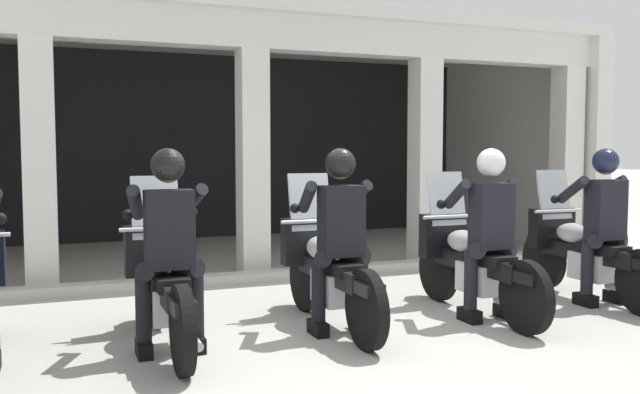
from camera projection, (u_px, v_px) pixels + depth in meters
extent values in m
plane|color=#A8A59E|center=(245.00, 272.00, 8.65)|extent=(80.00, 80.00, 0.00)
cube|color=black|center=(193.00, 147.00, 11.99)|extent=(10.86, 0.24, 3.24)
cube|color=silver|center=(252.00, 32.00, 8.29)|extent=(10.86, 0.36, 0.44)
cube|color=silver|center=(217.00, 32.00, 10.00)|extent=(10.86, 4.44, 0.16)
cube|color=silver|center=(511.00, 147.00, 12.07)|extent=(0.30, 4.44, 3.24)
cube|color=silver|center=(39.00, 165.00, 7.50)|extent=(0.35, 0.36, 2.80)
cube|color=silver|center=(253.00, 163.00, 8.40)|extent=(0.35, 0.36, 2.80)
cube|color=silver|center=(425.00, 162.00, 9.31)|extent=(0.35, 0.36, 2.80)
cube|color=silver|center=(566.00, 161.00, 10.21)|extent=(0.35, 0.36, 2.80)
cube|color=#B7B5AD|center=(265.00, 276.00, 8.03)|extent=(10.46, 0.24, 0.12)
sphere|color=black|center=(1.00, 219.00, 5.10)|extent=(0.09, 0.09, 0.09)
cylinder|color=black|center=(154.00, 291.00, 5.97)|extent=(0.09, 0.64, 0.64)
cylinder|color=black|center=(182.00, 330.00, 4.67)|extent=(0.09, 0.64, 0.64)
cube|color=black|center=(154.00, 268.00, 5.96)|extent=(0.14, 0.44, 0.08)
cube|color=silver|center=(167.00, 303.00, 5.27)|extent=(0.28, 0.44, 0.28)
cube|color=black|center=(166.00, 286.00, 5.31)|extent=(0.18, 1.24, 0.16)
ellipsoid|color=#B2B2B7|center=(162.00, 259.00, 5.50)|extent=(0.26, 0.48, 0.22)
cube|color=black|center=(170.00, 281.00, 5.14)|extent=(0.24, 0.52, 0.10)
cube|color=black|center=(180.00, 303.00, 4.72)|extent=(0.16, 0.48, 0.10)
cylinder|color=silver|center=(155.00, 265.00, 5.90)|extent=(0.05, 0.24, 0.53)
cube|color=black|center=(155.00, 250.00, 5.83)|extent=(0.52, 0.16, 0.44)
sphere|color=silver|center=(154.00, 246.00, 5.92)|extent=(0.18, 0.18, 0.18)
cube|color=silver|center=(155.00, 207.00, 5.79)|extent=(0.40, 0.14, 0.54)
cylinder|color=silver|center=(157.00, 229.00, 5.73)|extent=(0.62, 0.04, 0.04)
cylinder|color=silver|center=(192.00, 337.00, 5.00)|extent=(0.07, 0.55, 0.07)
cube|color=black|center=(169.00, 229.00, 5.09)|extent=(0.36, 0.22, 0.60)
cube|color=#591414|center=(167.00, 225.00, 5.20)|extent=(0.05, 0.02, 0.32)
sphere|color=#936B51|center=(168.00, 169.00, 5.08)|extent=(0.21, 0.21, 0.21)
sphere|color=black|center=(168.00, 165.00, 5.07)|extent=(0.26, 0.26, 0.26)
cylinder|color=black|center=(188.00, 268.00, 5.18)|extent=(0.26, 0.29, 0.17)
cylinder|color=black|center=(196.00, 303.00, 5.22)|extent=(0.12, 0.12, 0.53)
cube|color=black|center=(196.00, 343.00, 5.26)|extent=(0.11, 0.26, 0.12)
cylinder|color=black|center=(151.00, 271.00, 5.08)|extent=(0.26, 0.29, 0.17)
cylinder|color=black|center=(143.00, 307.00, 5.08)|extent=(0.12, 0.12, 0.53)
cube|color=black|center=(144.00, 349.00, 5.11)|extent=(0.11, 0.26, 0.12)
cylinder|color=black|center=(192.00, 201.00, 5.37)|extent=(0.19, 0.48, 0.31)
sphere|color=black|center=(192.00, 213.00, 5.59)|extent=(0.09, 0.09, 0.09)
cylinder|color=black|center=(136.00, 203.00, 5.21)|extent=(0.19, 0.48, 0.31)
sphere|color=black|center=(128.00, 215.00, 5.40)|extent=(0.09, 0.09, 0.09)
cylinder|color=black|center=(305.00, 278.00, 6.56)|extent=(0.09, 0.64, 0.64)
cylinder|color=black|center=(366.00, 310.00, 5.27)|extent=(0.09, 0.64, 0.64)
cube|color=black|center=(305.00, 257.00, 6.55)|extent=(0.14, 0.44, 0.08)
cube|color=silver|center=(334.00, 288.00, 5.87)|extent=(0.28, 0.44, 0.28)
cube|color=black|center=(332.00, 272.00, 5.90)|extent=(0.18, 1.24, 0.16)
ellipsoid|color=#B2B2B7|center=(323.00, 248.00, 6.09)|extent=(0.26, 0.48, 0.22)
cube|color=black|center=(340.00, 267.00, 5.73)|extent=(0.24, 0.52, 0.10)
cube|color=black|center=(363.00, 286.00, 5.31)|extent=(0.16, 0.48, 0.10)
cylinder|color=silver|center=(307.00, 255.00, 6.49)|extent=(0.05, 0.24, 0.53)
cube|color=black|center=(309.00, 241.00, 6.43)|extent=(0.52, 0.16, 0.44)
sphere|color=silver|center=(305.00, 238.00, 6.52)|extent=(0.18, 0.18, 0.18)
cube|color=silver|center=(310.00, 202.00, 6.38)|extent=(0.40, 0.14, 0.54)
cylinder|color=silver|center=(313.00, 221.00, 6.32)|extent=(0.62, 0.04, 0.04)
cylinder|color=silver|center=(364.00, 317.00, 5.60)|extent=(0.07, 0.55, 0.07)
cube|color=black|center=(341.00, 221.00, 5.68)|extent=(0.36, 0.22, 0.60)
cube|color=#14193F|center=(336.00, 217.00, 5.79)|extent=(0.05, 0.02, 0.32)
sphere|color=#936B51|center=(340.00, 167.00, 5.67)|extent=(0.21, 0.21, 0.21)
sphere|color=black|center=(340.00, 164.00, 5.67)|extent=(0.26, 0.26, 0.26)
cylinder|color=black|center=(355.00, 256.00, 5.78)|extent=(0.26, 0.29, 0.17)
cylinder|color=black|center=(361.00, 287.00, 5.82)|extent=(0.12, 0.12, 0.53)
cube|color=black|center=(361.00, 324.00, 5.85)|extent=(0.11, 0.26, 0.12)
cylinder|color=black|center=(325.00, 258.00, 5.67)|extent=(0.26, 0.29, 0.17)
cylinder|color=black|center=(318.00, 291.00, 5.67)|extent=(0.12, 0.12, 0.53)
cube|color=black|center=(318.00, 328.00, 5.70)|extent=(0.11, 0.26, 0.12)
cylinder|color=black|center=(354.00, 196.00, 5.96)|extent=(0.19, 0.48, 0.31)
sphere|color=black|center=(348.00, 206.00, 6.18)|extent=(0.09, 0.09, 0.09)
cylinder|color=black|center=(307.00, 197.00, 5.80)|extent=(0.19, 0.48, 0.31)
sphere|color=black|center=(295.00, 208.00, 5.99)|extent=(0.09, 0.09, 0.09)
cylinder|color=black|center=(438.00, 270.00, 7.00)|extent=(0.09, 0.64, 0.64)
cylinder|color=black|center=(526.00, 297.00, 5.70)|extent=(0.09, 0.64, 0.64)
cube|color=black|center=(438.00, 250.00, 6.99)|extent=(0.14, 0.44, 0.08)
cube|color=silver|center=(481.00, 278.00, 6.30)|extent=(0.28, 0.44, 0.28)
cube|color=black|center=(478.00, 263.00, 6.34)|extent=(0.18, 1.24, 0.16)
ellipsoid|color=#B2B2B7|center=(465.00, 242.00, 6.53)|extent=(0.26, 0.48, 0.22)
cube|color=black|center=(489.00, 259.00, 6.17)|extent=(0.24, 0.52, 0.10)
cube|color=black|center=(522.00, 276.00, 5.75)|extent=(0.16, 0.48, 0.10)
cylinder|color=silver|center=(442.00, 248.00, 6.93)|extent=(0.05, 0.24, 0.53)
cube|color=black|center=(445.00, 235.00, 6.86)|extent=(0.52, 0.16, 0.44)
sphere|color=silver|center=(440.00, 232.00, 6.96)|extent=(0.18, 0.18, 0.18)
cube|color=silver|center=(446.00, 199.00, 6.82)|extent=(0.40, 0.14, 0.54)
cylinder|color=silver|center=(451.00, 217.00, 6.76)|extent=(0.62, 0.04, 0.04)
cylinder|color=silver|center=(515.00, 305.00, 6.04)|extent=(0.07, 0.55, 0.07)
cube|color=black|center=(491.00, 216.00, 6.12)|extent=(0.36, 0.22, 0.60)
cube|color=#591414|center=(484.00, 212.00, 6.23)|extent=(0.05, 0.02, 0.32)
sphere|color=#936B51|center=(491.00, 166.00, 6.11)|extent=(0.21, 0.21, 0.21)
sphere|color=silver|center=(491.00, 163.00, 6.11)|extent=(0.26, 0.26, 0.26)
cylinder|color=black|center=(502.00, 248.00, 6.21)|extent=(0.26, 0.29, 0.17)
cylinder|color=black|center=(507.00, 277.00, 6.25)|extent=(0.12, 0.12, 0.53)
cube|color=black|center=(506.00, 311.00, 6.29)|extent=(0.11, 0.26, 0.12)
cylinder|color=black|center=(477.00, 250.00, 6.11)|extent=(0.26, 0.29, 0.17)
cylinder|color=black|center=(471.00, 280.00, 6.11)|extent=(0.12, 0.12, 0.53)
cube|color=black|center=(469.00, 315.00, 6.14)|extent=(0.11, 0.26, 0.12)
cylinder|color=black|center=(497.00, 193.00, 6.40)|extent=(0.19, 0.48, 0.31)
sphere|color=black|center=(487.00, 203.00, 6.62)|extent=(0.09, 0.09, 0.09)
cylinder|color=black|center=(457.00, 194.00, 6.24)|extent=(0.19, 0.48, 0.31)
sphere|color=black|center=(441.00, 204.00, 6.43)|extent=(0.09, 0.09, 0.09)
cylinder|color=black|center=(544.00, 260.00, 7.63)|extent=(0.09, 0.64, 0.64)
cube|color=black|center=(544.00, 242.00, 7.61)|extent=(0.14, 0.44, 0.08)
cube|color=silver|center=(593.00, 266.00, 6.93)|extent=(0.28, 0.44, 0.28)
cube|color=black|center=(590.00, 253.00, 6.97)|extent=(0.18, 1.24, 0.16)
ellipsoid|color=#B2B2B7|center=(575.00, 233.00, 7.16)|extent=(0.26, 0.48, 0.22)
cube|color=black|center=(603.00, 249.00, 6.80)|extent=(0.24, 0.52, 0.10)
cube|color=black|center=(640.00, 263.00, 6.37)|extent=(0.16, 0.48, 0.10)
cylinder|color=silver|center=(548.00, 240.00, 7.56)|extent=(0.05, 0.24, 0.53)
cube|color=black|center=(552.00, 228.00, 7.49)|extent=(0.52, 0.16, 0.44)
sphere|color=silver|center=(546.00, 225.00, 7.58)|extent=(0.18, 0.18, 0.18)
cube|color=silver|center=(554.00, 194.00, 7.45)|extent=(0.40, 0.14, 0.54)
cylinder|color=silver|center=(558.00, 211.00, 7.38)|extent=(0.62, 0.04, 0.04)
cylinder|color=silver|center=(628.00, 291.00, 6.66)|extent=(0.07, 0.55, 0.07)
cube|color=black|center=(606.00, 210.00, 6.75)|extent=(0.36, 0.22, 0.60)
cube|color=#14193F|center=(597.00, 207.00, 6.86)|extent=(0.05, 0.02, 0.32)
sphere|color=tan|center=(606.00, 164.00, 6.73)|extent=(0.21, 0.21, 0.21)
sphere|color=#191E38|center=(606.00, 161.00, 6.73)|extent=(0.26, 0.26, 0.26)
cylinder|color=black|center=(614.00, 239.00, 6.84)|extent=(0.26, 0.29, 0.17)
cylinder|color=black|center=(618.00, 266.00, 6.88)|extent=(0.12, 0.12, 0.53)
cube|color=black|center=(616.00, 297.00, 6.91)|extent=(0.11, 0.26, 0.12)
cylinder|color=black|center=(593.00, 241.00, 6.74)|extent=(0.26, 0.29, 0.17)
cylinder|color=black|center=(587.00, 268.00, 6.73)|extent=(0.12, 0.12, 0.53)
cube|color=black|center=(585.00, 300.00, 6.77)|extent=(0.11, 0.26, 0.12)
cylinder|color=black|center=(606.00, 189.00, 7.03)|extent=(0.19, 0.48, 0.31)
sphere|color=black|center=(594.00, 198.00, 7.25)|extent=(0.09, 0.09, 0.09)
cylinder|color=black|center=(573.00, 190.00, 6.87)|extent=(0.19, 0.48, 0.31)
sphere|color=black|center=(555.00, 199.00, 7.06)|extent=(0.09, 0.09, 0.09)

